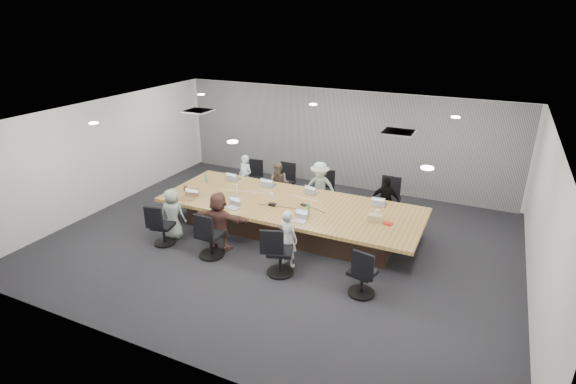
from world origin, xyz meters
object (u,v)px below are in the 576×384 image
at_px(laptop_0, 234,179).
at_px(bottle_green_left, 207,178).
at_px(chair_0, 252,182).
at_px(person_0, 245,177).
at_px(laptop_6, 299,221).
at_px(chair_7, 362,276).
at_px(laptop_3, 380,204).
at_px(chair_2, 324,194).
at_px(person_3, 385,201).
at_px(chair_3, 388,202).
at_px(laptop_5, 233,208).
at_px(person_4, 173,214).
at_px(person_2, 320,188).
at_px(laptop_4, 187,199).
at_px(chair_6, 280,255).
at_px(person_5, 219,221).
at_px(laptop_2, 311,192).
at_px(bottle_clear, 237,189).
at_px(laptop_1, 269,185).
at_px(chair_4, 163,229).
at_px(conference_table, 290,216).
at_px(stapler, 272,205).
at_px(person_1, 279,184).
at_px(person_6, 288,238).
at_px(bottle_green_right, 308,209).
at_px(snack_packet, 388,224).
at_px(canvas_bag, 375,218).
at_px(chair_5, 211,238).
at_px(mug_brown, 186,188).
at_px(chair_1, 285,186).

distance_m(laptop_0, bottle_green_left, 0.73).
relative_size(chair_0, person_0, 0.59).
bearing_deg(laptop_6, chair_7, -26.34).
relative_size(laptop_3, laptop_6, 1.08).
relative_size(chair_2, person_3, 0.62).
distance_m(chair_0, chair_3, 3.85).
relative_size(chair_7, bottle_green_left, 3.26).
bearing_deg(laptop_3, laptop_5, 24.98).
bearing_deg(person_4, person_2, -144.10).
bearing_deg(laptop_5, person_3, 43.74).
distance_m(laptop_4, laptop_5, 1.25).
relative_size(person_2, person_4, 1.15).
height_order(person_0, laptop_5, person_0).
height_order(chair_6, bottle_green_left, bottle_green_left).
height_order(laptop_3, person_5, person_5).
height_order(laptop_2, bottle_clear, bottle_clear).
height_order(laptop_1, laptop_2, same).
relative_size(chair_4, person_2, 0.54).
distance_m(conference_table, chair_4, 2.85).
xyz_separation_m(person_0, stapler, (1.68, -1.68, 0.15)).
relative_size(person_1, laptop_4, 3.29).
xyz_separation_m(person_6, bottle_green_right, (0.04, 0.95, 0.26)).
bearing_deg(person_5, laptop_2, -124.37).
bearing_deg(chair_0, laptop_2, 149.47).
xyz_separation_m(laptop_5, snack_packet, (3.33, 0.66, 0.01)).
height_order(chair_2, laptop_5, laptop_5).
relative_size(person_2, laptop_5, 4.68).
height_order(person_5, canvas_bag, person_5).
height_order(chair_5, mug_brown, mug_brown).
bearing_deg(laptop_6, laptop_1, 135.98).
bearing_deg(person_0, chair_5, -58.35).
distance_m(chair_0, person_4, 3.07).
bearing_deg(conference_table, laptop_3, 23.05).
bearing_deg(chair_1, laptop_2, 142.63).
bearing_deg(snack_packet, laptop_4, -171.83).
distance_m(laptop_0, person_1, 1.18).
xyz_separation_m(chair_2, chair_7, (2.03, -3.40, 0.01)).
distance_m(chair_5, person_2, 3.30).
bearing_deg(laptop_6, laptop_4, -177.74).
height_order(conference_table, chair_6, chair_6).
xyz_separation_m(person_0, snack_packet, (4.27, -1.49, 0.14)).
xyz_separation_m(chair_7, bottle_green_right, (-1.61, 1.30, 0.48)).
distance_m(chair_0, bottle_green_left, 1.58).
bearing_deg(chair_4, laptop_0, 71.37).
bearing_deg(laptop_2, person_2, -80.51).
distance_m(chair_2, chair_6, 3.42).
xyz_separation_m(laptop_0, laptop_6, (2.56, -1.60, 0.00)).
xyz_separation_m(person_0, person_5, (0.94, -2.70, 0.04)).
relative_size(chair_4, canvas_bag, 2.68).
relative_size(person_0, laptop_2, 3.83).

